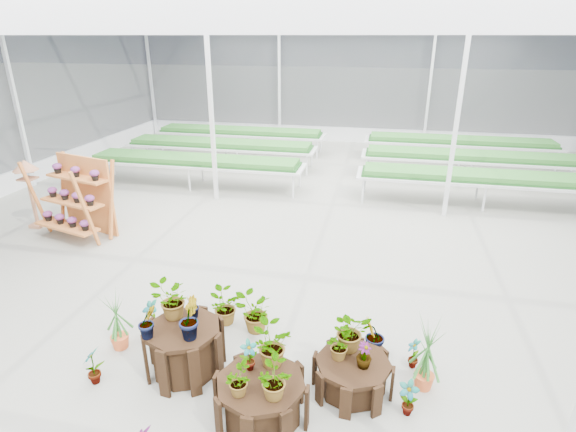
% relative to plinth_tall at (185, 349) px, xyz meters
% --- Properties ---
extents(ground_plane, '(24.00, 24.00, 0.00)m').
position_rel_plinth_tall_xyz_m(ground_plane, '(0.99, 2.55, -0.35)').
color(ground_plane, gray).
rests_on(ground_plane, ground).
extents(greenhouse_shell, '(18.00, 24.00, 4.50)m').
position_rel_plinth_tall_xyz_m(greenhouse_shell, '(0.99, 2.55, 1.90)').
color(greenhouse_shell, white).
rests_on(greenhouse_shell, ground).
extents(steel_frame, '(18.00, 24.00, 4.50)m').
position_rel_plinth_tall_xyz_m(steel_frame, '(0.99, 2.55, 1.90)').
color(steel_frame, silver).
rests_on(steel_frame, ground).
extents(nursery_benches, '(16.00, 7.00, 0.84)m').
position_rel_plinth_tall_xyz_m(nursery_benches, '(0.99, 9.75, 0.07)').
color(nursery_benches, silver).
rests_on(nursery_benches, ground).
extents(plinth_tall, '(1.14, 1.14, 0.69)m').
position_rel_plinth_tall_xyz_m(plinth_tall, '(0.00, 0.00, 0.00)').
color(plinth_tall, black).
rests_on(plinth_tall, ground).
extents(plinth_mid, '(1.07, 1.07, 0.57)m').
position_rel_plinth_tall_xyz_m(plinth_mid, '(1.20, -0.60, -0.06)').
color(plinth_mid, black).
rests_on(plinth_mid, ground).
extents(plinth_low, '(1.06, 1.06, 0.44)m').
position_rel_plinth_tall_xyz_m(plinth_low, '(2.20, 0.10, -0.12)').
color(plinth_low, black).
rests_on(plinth_low, ground).
extents(shelf_rack, '(1.83, 1.28, 1.76)m').
position_rel_plinth_tall_xyz_m(shelf_rack, '(-4.15, 3.57, 0.53)').
color(shelf_rack, '#C36C30').
rests_on(shelf_rack, ground).
extents(bird_table, '(0.47, 0.47, 1.62)m').
position_rel_plinth_tall_xyz_m(bird_table, '(-5.46, 3.85, 0.47)').
color(bird_table, '#A4694A').
rests_on(bird_table, ground).
extents(nursery_plants, '(4.62, 3.13, 1.24)m').
position_rel_plinth_tall_xyz_m(nursery_plants, '(0.92, 0.18, 0.20)').
color(nursery_plants, '#30702B').
rests_on(nursery_plants, ground).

